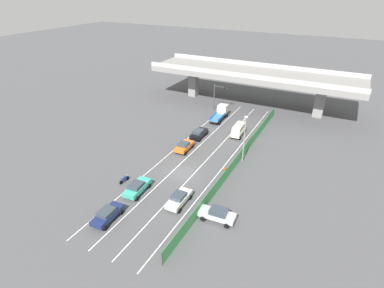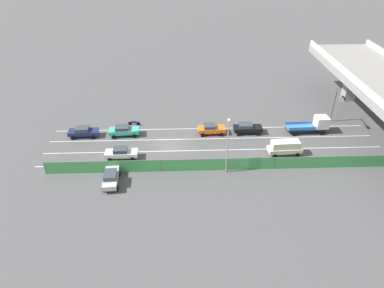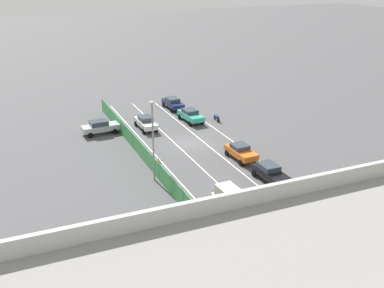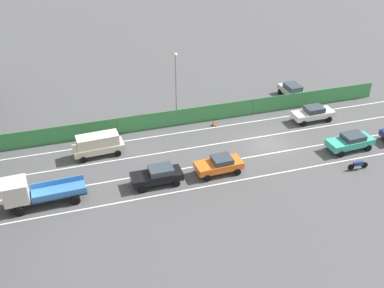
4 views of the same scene
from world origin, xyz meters
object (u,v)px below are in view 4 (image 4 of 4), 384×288
at_px(car_taxi_teal, 351,141).
at_px(car_taxi_orange, 219,164).
at_px(motorcycle, 358,165).
at_px(street_lamp, 176,83).
at_px(car_sedan_black, 158,175).
at_px(car_hatchback_white, 313,113).
at_px(car_van_cream, 98,144).
at_px(traffic_cone, 214,123).
at_px(parked_wagon_silver, 293,91).
at_px(flatbed_truck_blue, 29,192).

bearing_deg(car_taxi_teal, car_taxi_orange, 90.12).
bearing_deg(motorcycle, street_lamp, 45.31).
xyz_separation_m(car_sedan_black, car_hatchback_white, (6.31, -18.59, -0.01)).
relative_size(car_sedan_black, car_hatchback_white, 0.98).
relative_size(car_hatchback_white, motorcycle, 2.30).
xyz_separation_m(car_sedan_black, car_taxi_orange, (0.01, -5.64, -0.03)).
distance_m(car_van_cream, traffic_cone, 12.56).
bearing_deg(traffic_cone, parked_wagon_silver, -72.07).
distance_m(car_sedan_black, street_lamp, 11.63).
xyz_separation_m(car_taxi_teal, car_van_cream, (6.14, 23.31, 0.32)).
distance_m(car_sedan_black, motorcycle, 18.11).
height_order(car_hatchback_white, parked_wagon_silver, parked_wagon_silver).
distance_m(car_taxi_orange, parked_wagon_silver, 18.00).
relative_size(parked_wagon_silver, traffic_cone, 7.76).
xyz_separation_m(car_sedan_black, car_van_cream, (6.17, 4.25, 0.31)).
bearing_deg(motorcycle, parked_wagon_silver, -4.90).
xyz_separation_m(car_taxi_orange, street_lamp, (10.02, 1.14, 3.83)).
bearing_deg(car_van_cream, car_taxi_teal, -104.75).
distance_m(motorcycle, traffic_cone, 15.09).
height_order(car_hatchback_white, street_lamp, street_lamp).
xyz_separation_m(car_van_cream, flatbed_truck_blue, (-6.12, 6.26, 0.12)).
xyz_separation_m(car_hatchback_white, car_taxi_orange, (-6.30, 12.96, -0.02)).
relative_size(car_hatchback_white, car_taxi_teal, 0.97).
relative_size(car_sedan_black, flatbed_truck_blue, 0.69).
xyz_separation_m(car_sedan_black, flatbed_truck_blue, (0.05, 10.51, 0.43)).
distance_m(car_sedan_black, traffic_cone, 11.65).
bearing_deg(street_lamp, car_sedan_black, 155.87).
xyz_separation_m(car_taxi_teal, parked_wagon_silver, (11.89, -0.06, 0.03)).
height_order(flatbed_truck_blue, street_lamp, street_lamp).
bearing_deg(car_taxi_orange, car_hatchback_white, -64.06).
distance_m(car_sedan_black, car_hatchback_white, 19.64).
xyz_separation_m(parked_wagon_silver, traffic_cone, (-3.57, 11.04, -0.65)).
relative_size(car_van_cream, parked_wagon_silver, 1.06).
height_order(parked_wagon_silver, traffic_cone, parked_wagon_silver).
height_order(motorcycle, street_lamp, street_lamp).
bearing_deg(motorcycle, car_hatchback_white, -4.61).
relative_size(car_taxi_orange, parked_wagon_silver, 0.94).
distance_m(car_taxi_orange, traffic_cone, 8.73).
relative_size(motorcycle, parked_wagon_silver, 0.43).
height_order(car_taxi_orange, street_lamp, street_lamp).
relative_size(car_sedan_black, motorcycle, 2.26).
xyz_separation_m(car_sedan_black, traffic_cone, (8.36, -8.09, -0.63)).
bearing_deg(car_sedan_black, car_taxi_orange, -89.93).
xyz_separation_m(parked_wagon_silver, street_lamp, (-1.90, 14.63, 3.78)).
bearing_deg(car_sedan_black, car_van_cream, 34.54).
bearing_deg(car_van_cream, parked_wagon_silver, -76.16).
xyz_separation_m(car_hatchback_white, flatbed_truck_blue, (-6.26, 29.10, 0.44)).
bearing_deg(street_lamp, car_taxi_teal, -124.44).
height_order(car_sedan_black, traffic_cone, car_sedan_black).
height_order(flatbed_truck_blue, motorcycle, flatbed_truck_blue).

